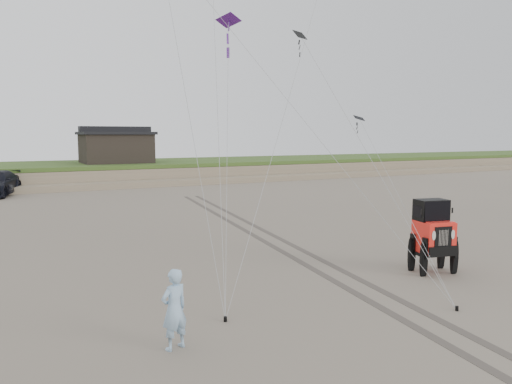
# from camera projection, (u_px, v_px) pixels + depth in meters

# --- Properties ---
(ground) EXTENTS (160.00, 160.00, 0.00)m
(ground) POSITION_uv_depth(u_px,v_px,m) (348.00, 300.00, 13.02)
(ground) COLOR #6B6054
(ground) RESTS_ON ground
(dune_ridge) EXTENTS (160.00, 14.25, 1.73)m
(dune_ridge) POSITION_uv_depth(u_px,v_px,m) (94.00, 173.00, 45.93)
(dune_ridge) COLOR #7A6B54
(dune_ridge) RESTS_ON ground
(cabin) EXTENTS (6.40, 5.40, 3.35)m
(cabin) POSITION_uv_depth(u_px,v_px,m) (116.00, 146.00, 46.14)
(cabin) COLOR black
(cabin) RESTS_ON dune_ridge
(jeep) EXTENTS (3.13, 5.26, 1.83)m
(jeep) POSITION_uv_depth(u_px,v_px,m) (433.00, 244.00, 15.54)
(jeep) COLOR #FF281D
(jeep) RESTS_ON ground
(man) EXTENTS (0.70, 0.57, 1.65)m
(man) POSITION_uv_depth(u_px,v_px,m) (174.00, 309.00, 9.96)
(man) COLOR #8DBFDB
(man) RESTS_ON ground
(stake_main) EXTENTS (0.08, 0.08, 0.12)m
(stake_main) POSITION_uv_depth(u_px,v_px,m) (225.00, 319.00, 11.51)
(stake_main) COLOR black
(stake_main) RESTS_ON ground
(stake_aux) EXTENTS (0.08, 0.08, 0.12)m
(stake_aux) POSITION_uv_depth(u_px,v_px,m) (457.00, 308.00, 12.22)
(stake_aux) COLOR black
(stake_aux) RESTS_ON ground
(tire_tracks) EXTENTS (5.22, 29.74, 0.01)m
(tire_tracks) POSITION_uv_depth(u_px,v_px,m) (267.00, 237.00, 20.99)
(tire_tracks) COLOR #4C443D
(tire_tracks) RESTS_ON ground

